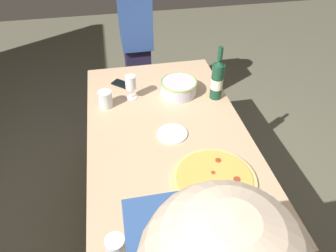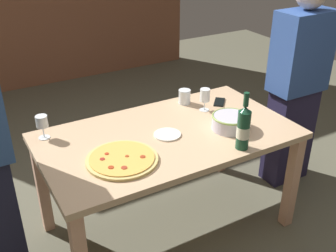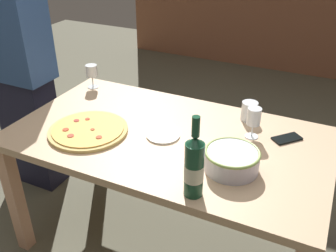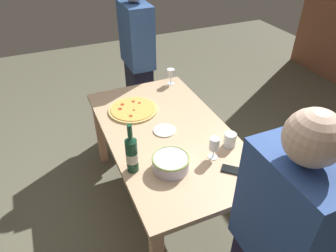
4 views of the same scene
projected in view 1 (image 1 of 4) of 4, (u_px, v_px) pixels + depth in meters
ground_plane at (168, 211)px, 2.23m from camera, size 8.00×8.00×0.00m
dining_table at (168, 145)px, 1.81m from camera, size 1.60×0.90×0.75m
pizza at (214, 179)px, 1.47m from camera, size 0.41×0.41×0.03m
serving_bowl at (179, 87)px, 2.02m from camera, size 0.24×0.24×0.09m
wine_bottle at (217, 79)px, 1.93m from camera, size 0.08×0.08×0.35m
wine_glass_near_pizza at (131, 84)px, 1.94m from camera, size 0.07×0.07×0.16m
wine_glass_by_bottle at (116, 247)px, 1.11m from camera, size 0.07×0.07×0.15m
cup_amber at (105, 99)px, 1.91m from camera, size 0.09×0.09×0.10m
side_plate at (172, 134)px, 1.73m from camera, size 0.17×0.17×0.01m
cell_phone at (122, 84)px, 2.13m from camera, size 0.15×0.15×0.01m
person_host at (136, 39)px, 2.56m from camera, size 0.42×0.24×1.60m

